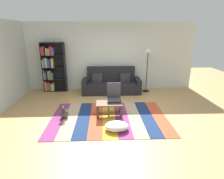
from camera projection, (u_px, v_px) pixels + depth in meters
The scene contains 12 objects.
ground_plane at pixel (114, 113), 5.44m from camera, with size 14.00×14.00×0.00m, color tan.
back_wall at pixel (111, 57), 7.46m from camera, with size 6.80×0.10×2.70m, color silver.
left_wall at pixel (2, 65), 5.60m from camera, with size 0.10×5.50×2.70m, color silver.
rug at pixel (109, 118), 5.16m from camera, with size 3.23×2.25×0.01m.
couch at pixel (111, 84), 7.27m from camera, with size 2.26×0.80×1.00m.
bookshelf at pixel (51, 67), 7.24m from camera, with size 0.90×0.28×1.94m.
coffee_table at pixel (109, 105), 5.19m from camera, with size 0.73×0.47×0.40m.
pouf at pixel (117, 126), 4.49m from camera, with size 0.59×0.46×0.20m, color white.
dog at pixel (64, 113), 5.11m from camera, with size 0.22×0.35×0.40m.
standing_lamp at pixel (148, 56), 7.04m from camera, with size 0.32×0.32×1.73m.
tv_remote at pixel (110, 102), 5.21m from camera, with size 0.04×0.15×0.02m, color black.
folding_chair at pixel (114, 96), 5.36m from camera, with size 0.40×0.40×0.90m.
Camera 1 is at (-0.29, -4.96, 2.33)m, focal length 29.32 mm.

